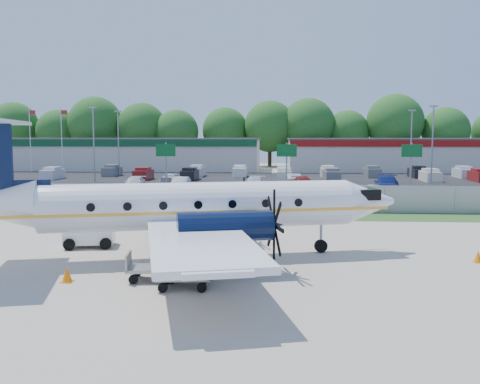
# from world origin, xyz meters

# --- Properties ---
(ground) EXTENTS (170.00, 170.00, 0.00)m
(ground) POSITION_xyz_m (0.00, 0.00, 0.00)
(ground) COLOR #B5AA99
(ground) RESTS_ON ground
(grass_verge) EXTENTS (170.00, 4.00, 0.02)m
(grass_verge) POSITION_xyz_m (0.00, 12.00, 0.01)
(grass_verge) COLOR #2D561E
(grass_verge) RESTS_ON ground
(access_road) EXTENTS (170.00, 8.00, 0.02)m
(access_road) POSITION_xyz_m (0.00, 19.00, 0.01)
(access_road) COLOR black
(access_road) RESTS_ON ground
(parking_lot) EXTENTS (170.00, 32.00, 0.02)m
(parking_lot) POSITION_xyz_m (0.00, 40.00, 0.01)
(parking_lot) COLOR black
(parking_lot) RESTS_ON ground
(perimeter_fence) EXTENTS (120.00, 0.06, 1.99)m
(perimeter_fence) POSITION_xyz_m (0.00, 14.00, 1.00)
(perimeter_fence) COLOR gray
(perimeter_fence) RESTS_ON ground
(building_west) EXTENTS (46.40, 12.40, 5.24)m
(building_west) POSITION_xyz_m (-24.00, 61.98, 2.63)
(building_west) COLOR silver
(building_west) RESTS_ON ground
(building_east) EXTENTS (44.40, 12.40, 5.24)m
(building_east) POSITION_xyz_m (26.00, 61.98, 2.63)
(building_east) COLOR silver
(building_east) RESTS_ON ground
(sign_left) EXTENTS (1.80, 0.26, 5.00)m
(sign_left) POSITION_xyz_m (-8.00, 22.91, 3.61)
(sign_left) COLOR gray
(sign_left) RESTS_ON ground
(sign_mid) EXTENTS (1.80, 0.26, 5.00)m
(sign_mid) POSITION_xyz_m (3.00, 22.91, 3.61)
(sign_mid) COLOR gray
(sign_mid) RESTS_ON ground
(sign_right) EXTENTS (1.80, 0.26, 5.00)m
(sign_right) POSITION_xyz_m (14.00, 22.91, 3.61)
(sign_right) COLOR gray
(sign_right) RESTS_ON ground
(flagpole_west) EXTENTS (1.06, 0.12, 10.00)m
(flagpole_west) POSITION_xyz_m (-35.92, 55.00, 5.64)
(flagpole_west) COLOR white
(flagpole_west) RESTS_ON ground
(flagpole_east) EXTENTS (1.06, 0.12, 10.00)m
(flagpole_east) POSITION_xyz_m (-30.92, 55.00, 5.64)
(flagpole_east) COLOR white
(flagpole_east) RESTS_ON ground
(light_pole_nw) EXTENTS (0.90, 0.35, 9.09)m
(light_pole_nw) POSITION_xyz_m (-20.00, 38.00, 5.23)
(light_pole_nw) COLOR gray
(light_pole_nw) RESTS_ON ground
(light_pole_ne) EXTENTS (0.90, 0.35, 9.09)m
(light_pole_ne) POSITION_xyz_m (20.00, 38.00, 5.23)
(light_pole_ne) COLOR gray
(light_pole_ne) RESTS_ON ground
(light_pole_sw) EXTENTS (0.90, 0.35, 9.09)m
(light_pole_sw) POSITION_xyz_m (-20.00, 48.00, 5.23)
(light_pole_sw) COLOR gray
(light_pole_sw) RESTS_ON ground
(light_pole_se) EXTENTS (0.90, 0.35, 9.09)m
(light_pole_se) POSITION_xyz_m (20.00, 48.00, 5.23)
(light_pole_se) COLOR gray
(light_pole_se) RESTS_ON ground
(tree_line) EXTENTS (112.00, 6.00, 14.00)m
(tree_line) POSITION_xyz_m (0.00, 74.00, 0.00)
(tree_line) COLOR #205819
(tree_line) RESTS_ON ground
(aircraft) EXTENTS (20.55, 20.10, 6.27)m
(aircraft) POSITION_xyz_m (-1.78, -1.34, 2.42)
(aircraft) COLOR white
(aircraft) RESTS_ON ground
(pushback_tug) EXTENTS (2.67, 2.16, 1.31)m
(pushback_tug) POSITION_xyz_m (-7.16, 0.79, 0.63)
(pushback_tug) COLOR white
(pushback_tug) RESTS_ON ground
(baggage_cart_near) EXTENTS (2.09, 1.36, 1.05)m
(baggage_cart_near) POSITION_xyz_m (-1.21, -6.26, 0.49)
(baggage_cart_near) COLOR gray
(baggage_cart_near) RESTS_ON ground
(baggage_cart_far) EXTENTS (2.20, 1.49, 1.08)m
(baggage_cart_far) POSITION_xyz_m (-2.57, -5.20, 0.50)
(baggage_cart_far) COLOR gray
(baggage_cart_far) RESTS_ON ground
(cone_nose) EXTENTS (0.38, 0.38, 0.54)m
(cone_nose) POSITION_xyz_m (11.13, -1.33, 0.26)
(cone_nose) COLOR orange
(cone_nose) RESTS_ON ground
(cone_port_wing) EXTENTS (0.43, 0.43, 0.61)m
(cone_port_wing) POSITION_xyz_m (-5.84, -5.73, 0.29)
(cone_port_wing) COLOR orange
(cone_port_wing) RESTS_ON ground
(cone_starboard_wing) EXTENTS (0.36, 0.36, 0.52)m
(cone_starboard_wing) POSITION_xyz_m (-0.46, 12.74, 0.24)
(cone_starboard_wing) COLOR orange
(cone_starboard_wing) RESTS_ON ground
(road_car_mid) EXTENTS (4.55, 2.28, 1.43)m
(road_car_mid) POSITION_xyz_m (10.06, 20.25, 0.00)
(road_car_mid) COLOR silver
(road_car_mid) RESTS_ON ground
(parked_car_a) EXTENTS (2.21, 4.80, 1.36)m
(parked_car_a) POSITION_xyz_m (-12.62, 28.92, 0.00)
(parked_car_a) COLOR silver
(parked_car_a) RESTS_ON ground
(parked_car_b) EXTENTS (1.60, 4.41, 1.45)m
(parked_car_b) POSITION_xyz_m (-7.65, 28.15, 0.00)
(parked_car_b) COLOR silver
(parked_car_b) RESTS_ON ground
(parked_car_c) EXTENTS (2.41, 5.12, 1.44)m
(parked_car_c) POSITION_xyz_m (-0.15, 28.91, 0.00)
(parked_car_c) COLOR silver
(parked_car_c) RESTS_ON ground
(parked_car_d) EXTENTS (2.66, 5.05, 1.40)m
(parked_car_d) POSITION_xyz_m (4.83, 29.36, 0.00)
(parked_car_d) COLOR maroon
(parked_car_d) RESTS_ON ground
(parked_car_e) EXTENTS (3.62, 6.02, 1.63)m
(parked_car_e) POSITION_xyz_m (13.05, 28.86, 0.00)
(parked_car_e) COLOR navy
(parked_car_e) RESTS_ON ground
(parked_car_f) EXTENTS (2.65, 4.81, 1.32)m
(parked_car_f) POSITION_xyz_m (-9.81, 35.14, 0.00)
(parked_car_f) COLOR silver
(parked_car_f) RESTS_ON ground
(parked_car_g) EXTENTS (1.57, 4.30, 1.41)m
(parked_car_g) POSITION_xyz_m (3.98, 34.51, 0.00)
(parked_car_g) COLOR silver
(parked_car_g) RESTS_ON ground
(far_parking_rows) EXTENTS (56.00, 10.00, 1.60)m
(far_parking_rows) POSITION_xyz_m (0.00, 45.00, 0.00)
(far_parking_rows) COLOR gray
(far_parking_rows) RESTS_ON ground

